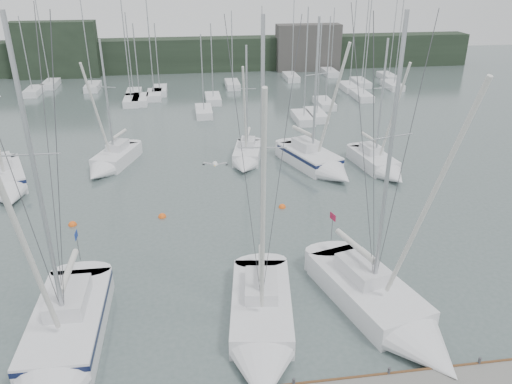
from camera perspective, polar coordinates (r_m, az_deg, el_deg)
ground at (r=24.48m, az=-2.54°, el=-15.47°), size 160.00×160.00×0.00m
far_treeline at (r=81.71m, az=-7.24°, el=15.31°), size 90.00×4.00×5.00m
far_building_left at (r=81.57m, az=-21.92°, el=14.84°), size 12.00×3.00×8.00m
far_building_right at (r=81.94m, az=5.96°, el=16.10°), size 10.00×3.00×7.00m
mast_forest at (r=65.66m, az=-3.34°, el=11.31°), size 56.71×27.71×14.24m
sailboat_near_left at (r=23.94m, az=-21.48°, el=-16.66°), size 3.22×10.46×15.43m
sailboat_near_center at (r=23.49m, az=0.67°, el=-15.89°), size 4.14×9.69×15.12m
sailboat_near_right at (r=25.17m, az=15.33°, el=-13.47°), size 5.59×10.26×15.26m
sailboat_mid_a at (r=42.18m, az=-26.66°, el=0.98°), size 5.48×8.83×11.51m
sailboat_mid_b at (r=43.43m, az=-16.41°, el=3.21°), size 4.59×7.38×11.15m
sailboat_mid_c at (r=42.76m, az=-1.12°, el=3.89°), size 3.47×6.56×10.48m
sailboat_mid_d at (r=41.60m, az=7.27°, el=3.27°), size 5.59×8.83×13.03m
sailboat_mid_e at (r=42.29m, az=14.09°, el=2.89°), size 3.36×7.37×11.31m
buoy_a at (r=34.61m, az=-10.67°, el=-2.82°), size 0.54×0.54×0.54m
buoy_b at (r=35.36m, az=3.01°, el=-1.77°), size 0.51×0.51×0.51m
buoy_c at (r=35.16m, az=-20.22°, el=-3.57°), size 0.55×0.55×0.55m
seagull at (r=22.94m, az=-4.69°, el=3.22°), size 1.09×0.50×0.21m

